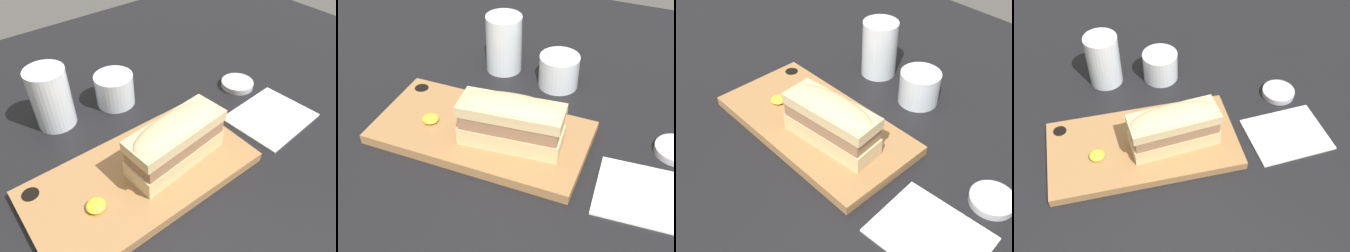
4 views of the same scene
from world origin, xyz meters
TOP-DOWN VIEW (x-y plane):
  - dining_table at (0.00, 0.00)cm, footprint 187.54×129.15cm
  - serving_board at (4.21, -3.38)cm, footprint 39.16×20.13cm
  - sandwich at (10.71, -4.82)cm, footprint 18.57×8.30cm
  - mustard_dollop at (-5.36, -5.05)cm, footprint 3.10×3.10cm
  - water_glass at (-0.82, 19.91)cm, footprint 7.83×7.83cm
  - wine_glass at (12.34, 18.18)cm, footprint 8.40×8.40cm
  - napkin at (35.24, -6.82)cm, footprint 17.39×14.43cm
  - condiment_dish at (38.17, 5.55)cm, footprint 7.53×7.53cm

SIDE VIEW (x-z plane):
  - dining_table at x=0.00cm, z-range 0.00..2.00cm
  - napkin at x=35.24cm, z-range 2.00..2.40cm
  - condiment_dish at x=38.17cm, z-range 2.00..3.36cm
  - serving_board at x=4.21cm, z-range 1.98..3.92cm
  - mustard_dollop at x=-5.36cm, z-range 3.89..5.13cm
  - wine_glass at x=12.34cm, z-range 1.69..8.66cm
  - water_glass at x=-0.82cm, z-range 1.15..13.83cm
  - sandwich at x=10.71cm, z-range 4.25..13.70cm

